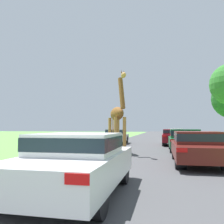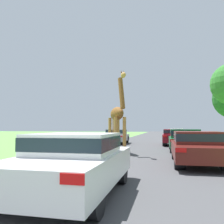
# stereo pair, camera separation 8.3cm
# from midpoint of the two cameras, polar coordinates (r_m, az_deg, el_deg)

# --- Properties ---
(road) EXTENTS (7.48, 120.00, 0.00)m
(road) POSITION_cam_midpoint_polar(r_m,az_deg,el_deg) (29.80, 9.93, -6.57)
(road) COLOR #424244
(road) RESTS_ON ground
(giraffe_near_road) EXTENTS (1.58, 2.74, 4.64)m
(giraffe_near_road) POSITION_cam_midpoint_polar(r_m,az_deg,el_deg) (13.98, 1.46, -1.07)
(giraffe_near_road) COLOR #B77F3D
(giraffe_near_road) RESTS_ON ground
(car_lead_maroon) EXTENTS (1.93, 4.28, 1.38)m
(car_lead_maroon) POSITION_cam_midpoint_polar(r_m,az_deg,el_deg) (5.56, -8.45, -11.62)
(car_lead_maroon) COLOR silver
(car_lead_maroon) RESTS_ON ground
(car_queue_right) EXTENTS (1.97, 4.08, 1.35)m
(car_queue_right) POSITION_cam_midpoint_polar(r_m,az_deg,el_deg) (20.93, 14.87, -5.73)
(car_queue_right) COLOR maroon
(car_queue_right) RESTS_ON ground
(car_queue_left) EXTENTS (1.78, 4.67, 1.40)m
(car_queue_left) POSITION_cam_midpoint_polar(r_m,az_deg,el_deg) (27.46, 15.03, -5.20)
(car_queue_left) COLOR silver
(car_queue_left) RESTS_ON ground
(car_far_ahead) EXTENTS (1.97, 4.74, 1.34)m
(car_far_ahead) POSITION_cam_midpoint_polar(r_m,az_deg,el_deg) (10.54, 20.01, -7.76)
(car_far_ahead) COLOR #561914
(car_far_ahead) RESTS_ON ground
(car_verge_right) EXTENTS (1.81, 4.08, 1.36)m
(car_verge_right) POSITION_cam_midpoint_polar(r_m,az_deg,el_deg) (21.99, 1.21, -5.75)
(car_verge_right) COLOR gray
(car_verge_right) RESTS_ON ground
(car_rear_follower) EXTENTS (1.92, 4.54, 1.39)m
(car_rear_follower) POSITION_cam_midpoint_polar(r_m,az_deg,el_deg) (15.99, 17.22, -6.28)
(car_rear_follower) COLOR #144C28
(car_rear_follower) RESTS_ON ground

